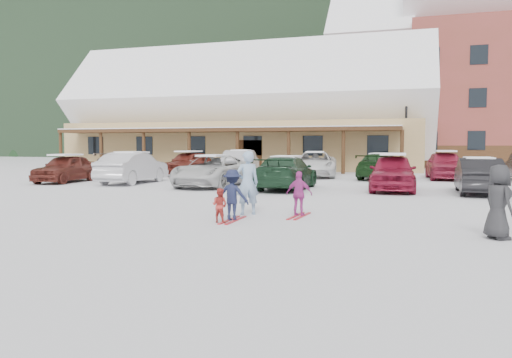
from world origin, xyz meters
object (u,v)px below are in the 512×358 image
(child_navy, at_px, (232,195))
(lamp_post, at_px, (406,120))
(parked_car_4, at_px, (393,172))
(toddler_red, at_px, (220,205))
(parked_car_9, at_px, (241,163))
(parked_car_5, at_px, (478,176))
(parked_car_1, at_px, (133,168))
(parked_car_10, at_px, (315,164))
(parked_car_11, at_px, (381,166))
(day_lodge, at_px, (246,120))
(child_magenta, at_px, (299,194))
(parked_car_0, at_px, (66,168))
(parked_car_3, at_px, (286,173))
(parked_car_8, at_px, (189,163))
(parked_car_7, at_px, (127,163))
(bystander_dark, at_px, (498,202))
(parked_car_2, at_px, (213,171))
(adult_skier, at_px, (247,183))
(parked_car_12, at_px, (445,165))

(child_navy, bearing_deg, lamp_post, -98.75)
(parked_car_4, bearing_deg, toddler_red, -111.84)
(parked_car_4, bearing_deg, lamp_post, 87.42)
(parked_car_9, bearing_deg, parked_car_5, 138.84)
(parked_car_1, xyz_separation_m, parked_car_10, (7.57, 7.46, -0.02))
(parked_car_5, distance_m, parked_car_11, 8.26)
(day_lodge, distance_m, parked_car_4, 22.27)
(child_navy, bearing_deg, parked_car_11, -98.91)
(child_magenta, relative_size, parked_car_11, 0.25)
(child_navy, relative_size, parked_car_9, 0.27)
(parked_car_10, distance_m, parked_car_11, 3.90)
(parked_car_0, xyz_separation_m, parked_car_3, (11.48, -0.50, 0.00))
(parked_car_3, relative_size, parked_car_8, 1.11)
(child_navy, relative_size, parked_car_11, 0.27)
(parked_car_4, xyz_separation_m, parked_car_5, (3.18, -0.36, -0.07))
(child_magenta, bearing_deg, parked_car_7, -41.93)
(child_navy, relative_size, bystander_dark, 0.85)
(day_lodge, height_order, parked_car_2, day_lodge)
(bystander_dark, height_order, parked_car_2, bystander_dark)
(day_lodge, bearing_deg, child_magenta, -68.67)
(adult_skier, bearing_deg, parked_car_10, -118.10)
(child_navy, distance_m, parked_car_4, 10.16)
(adult_skier, bearing_deg, parked_car_4, -144.85)
(day_lodge, relative_size, child_magenta, 24.32)
(child_navy, height_order, parked_car_11, parked_car_11)
(child_magenta, height_order, parked_car_9, parked_car_9)
(adult_skier, bearing_deg, child_magenta, 150.40)
(day_lodge, height_order, child_magenta, day_lodge)
(bystander_dark, distance_m, parked_car_11, 17.38)
(parked_car_3, bearing_deg, parked_car_5, -177.98)
(parked_car_1, distance_m, parked_car_11, 13.16)
(lamp_post, height_order, parked_car_4, lamp_post)
(adult_skier, relative_size, parked_car_2, 0.34)
(lamp_post, distance_m, parked_car_9, 12.26)
(lamp_post, xyz_separation_m, parked_car_0, (-16.13, -14.68, -2.86))
(parked_car_10, bearing_deg, parked_car_3, -95.23)
(adult_skier, distance_m, parked_car_1, 12.28)
(day_lodge, distance_m, parked_car_3, 20.79)
(toddler_red, bearing_deg, adult_skier, -88.81)
(parked_car_5, distance_m, parked_car_7, 21.39)
(lamp_post, relative_size, parked_car_1, 1.38)
(lamp_post, bearing_deg, parked_car_7, -156.86)
(parked_car_1, distance_m, parked_car_12, 16.56)
(adult_skier, relative_size, bystander_dark, 1.15)
(parked_car_5, bearing_deg, toddler_red, 54.79)
(parked_car_3, relative_size, parked_car_10, 0.91)
(bystander_dark, bearing_deg, parked_car_11, -15.36)
(parked_car_4, distance_m, parked_car_11, 6.89)
(parked_car_11, bearing_deg, parked_car_8, 8.74)
(parked_car_7, distance_m, parked_car_9, 7.82)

